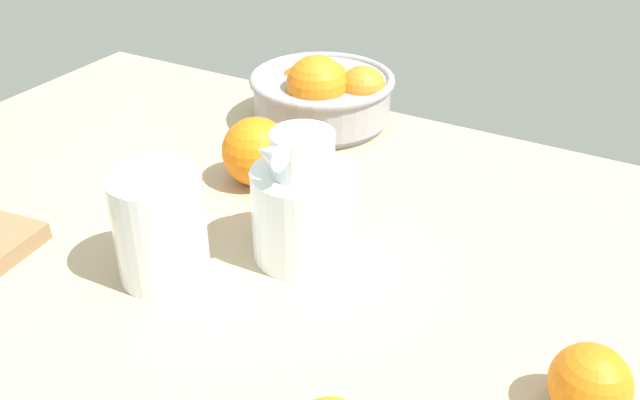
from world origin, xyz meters
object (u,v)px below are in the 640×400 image
Objects in this scene: loose_orange_1 at (256,151)px; loose_orange_3 at (590,384)px; juice_glass at (161,233)px; fruit_bowl at (323,94)px; juice_pitcher at (304,212)px.

loose_orange_1 reaches higher than loose_orange_3.
loose_orange_1 is (-2.31, 20.90, -0.67)cm from juice_glass.
loose_orange_3 is at bearing 2.63° from juice_glass.
fruit_bowl is 19.36cm from loose_orange_1.
fruit_bowl is at bearing 93.46° from loose_orange_1.
juice_glass is at bearing -83.68° from loose_orange_1.
juice_pitcher is 1.31× the size of juice_glass.
fruit_bowl reaches higher than loose_orange_1.
loose_orange_3 is at bearing -14.96° from juice_pitcher.
juice_glass is (3.48, -40.21, 0.21)cm from fruit_bowl.
fruit_bowl reaches higher than loose_orange_3.
juice_pitcher reaches higher than loose_orange_1.
juice_pitcher is at bearing 43.82° from juice_glass.
loose_orange_1 is at bearing 96.32° from juice_glass.
juice_glass is 42.26cm from loose_orange_3.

